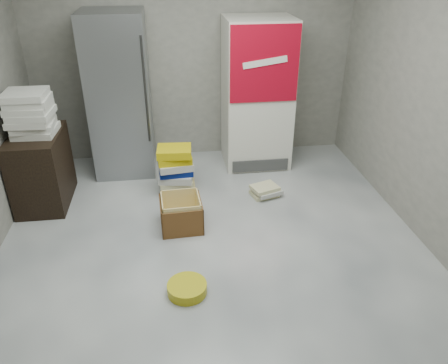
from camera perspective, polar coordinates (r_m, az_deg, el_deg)
ground at (r=3.92m, az=-0.87°, el=-11.27°), size 5.00×5.00×0.00m
room_shell at (r=3.10m, az=-1.12°, el=15.21°), size 4.04×5.04×2.82m
steel_fridge at (r=5.39m, az=-13.45°, el=10.90°), size 0.70×0.72×1.90m
coke_cooler at (r=5.48m, az=4.33°, el=11.37°), size 0.80×0.73×1.80m
wood_shelf at (r=5.07m, az=-22.72°, el=1.56°), size 0.50×0.80×0.80m
supply_box_stack at (r=4.84m, az=-23.96°, el=8.19°), size 0.44×0.45×0.45m
phonebook_stack_main at (r=4.97m, az=-6.31°, el=1.62°), size 0.42×0.35×0.55m
phonebook_stack_side at (r=4.96m, az=5.45°, el=-1.17°), size 0.37×0.32×0.13m
cardboard_box at (r=4.40m, az=-5.61°, el=-4.30°), size 0.43×0.43×0.33m
bucket_lid at (r=3.68m, az=-4.84°, el=-13.68°), size 0.38×0.38×0.09m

